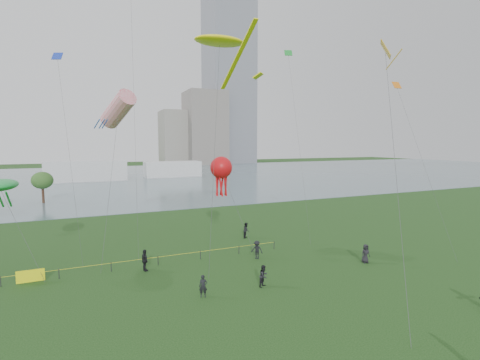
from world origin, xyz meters
name	(u,v)px	position (x,y,z in m)	size (l,w,h in m)	color
ground_plane	(308,332)	(0.00, 0.00, 0.00)	(400.00, 400.00, 0.00)	black
lake	(128,178)	(0.00, 100.00, 0.02)	(400.00, 120.00, 0.08)	slate
tower	(229,54)	(62.00, 168.00, 60.00)	(24.00, 24.00, 120.00)	slate
building_mid	(205,128)	(46.00, 162.00, 19.00)	(20.00, 20.00, 38.00)	slate
building_low	(176,138)	(32.00, 168.00, 14.00)	(16.00, 18.00, 28.00)	gray
pavilion_left	(87,171)	(-12.00, 95.00, 3.00)	(22.00, 8.00, 6.00)	silver
pavilion_right	(173,169)	(14.00, 98.00, 2.50)	(18.00, 7.00, 5.00)	silver
fence	(84,269)	(-12.09, 14.92, 0.55)	(24.07, 0.07, 1.05)	black
spectator_a	(264,276)	(0.64, 6.89, 0.85)	(0.82, 0.64, 1.69)	black
spectator_b	(257,250)	(3.04, 12.91, 0.88)	(1.13, 0.65, 1.76)	black
spectator_c	(145,260)	(-7.28, 13.88, 0.96)	(1.12, 0.47, 1.91)	black
spectator_d	(366,254)	(11.74, 7.89, 0.87)	(0.85, 0.55, 1.74)	black
spectator_f	(203,286)	(-4.21, 6.97, 0.81)	(0.59, 0.39, 1.62)	black
spectator_g	(246,230)	(5.18, 20.04, 0.90)	(0.88, 0.68, 1.80)	black
kite_stingray	(220,42)	(0.18, 15.02, 20.30)	(5.35, 9.97, 20.77)	#3F3F42
kite_windsock	(118,109)	(-8.36, 22.34, 14.50)	(4.39, 10.07, 16.47)	#3F3F42
kite_creature	(0,185)	(-18.24, 18.25, 7.53)	(4.67, 6.17, 8.02)	#3F3F42
kite_octopus	(221,168)	(0.96, 16.97, 8.49)	(3.38, 4.76, 9.69)	#3F3F42
kite_delta	(387,59)	(10.98, 5.59, 17.74)	(7.95, 10.48, 19.34)	#3F3F42
small_kites	(190,38)	(-1.83, 17.83, 21.18)	(38.58, 11.67, 11.14)	#1933B2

